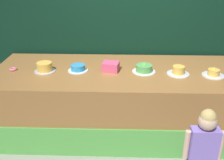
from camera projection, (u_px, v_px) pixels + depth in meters
The scene contains 11 objects.
ground_plane at pixel (126, 156), 3.40m from camera, with size 12.00×12.00×0.00m, color gray.
stage_platform at pixel (126, 100), 3.82m from camera, with size 3.71×1.36×0.92m.
curtain_backdrop at pixel (127, 22), 4.13m from camera, with size 4.25×0.08×2.86m, color black.
child_figure at pixel (204, 141), 2.62m from camera, with size 0.39×0.18×1.02m.
pink_box at pixel (111, 67), 3.60m from camera, with size 0.21×0.18×0.12m, color #EB5585.
donut at pixel (13, 69), 3.63m from camera, with size 0.11×0.11×0.03m, color pink.
cake_far_left at pixel (45, 67), 3.58m from camera, with size 0.29×0.29×0.13m.
cake_left at pixel (78, 68), 3.61m from camera, with size 0.28×0.28×0.09m.
cake_center_left at pixel (144, 69), 3.57m from camera, with size 0.31×0.31×0.15m.
cake_center_right at pixel (178, 71), 3.49m from camera, with size 0.30×0.30×0.11m.
cake_right at pixel (213, 73), 3.45m from camera, with size 0.29×0.29×0.13m.
Camera 1 is at (-0.10, -2.70, 2.29)m, focal length 42.29 mm.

